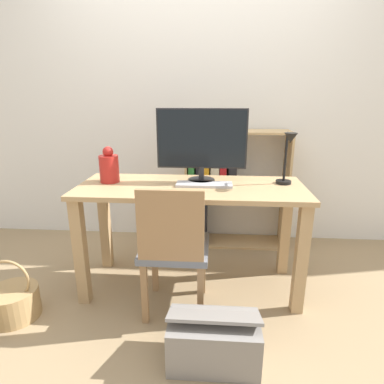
{
  "coord_description": "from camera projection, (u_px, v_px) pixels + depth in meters",
  "views": [
    {
      "loc": [
        0.15,
        -1.98,
        1.3
      ],
      "look_at": [
        0.0,
        0.1,
        0.66
      ],
      "focal_mm": 30.0,
      "sensor_mm": 36.0,
      "label": 1
    }
  ],
  "objects": [
    {
      "name": "ground_plane",
      "position": [
        191.0,
        285.0,
        2.28
      ],
      "size": [
        10.0,
        10.0,
        0.0
      ],
      "primitive_type": "plane",
      "color": "#997F5B"
    },
    {
      "name": "wall_back",
      "position": [
        199.0,
        94.0,
        2.75
      ],
      "size": [
        8.0,
        0.05,
        2.6
      ],
      "color": "silver",
      "rests_on": "ground_plane"
    },
    {
      "name": "desk",
      "position": [
        191.0,
        207.0,
        2.11
      ],
      "size": [
        1.46,
        0.57,
        0.74
      ],
      "color": "tan",
      "rests_on": "ground_plane"
    },
    {
      "name": "monitor",
      "position": [
        202.0,
        141.0,
        2.09
      ],
      "size": [
        0.59,
        0.18,
        0.48
      ],
      "color": "#232326",
      "rests_on": "desk"
    },
    {
      "name": "keyboard",
      "position": [
        204.0,
        184.0,
        2.07
      ],
      "size": [
        0.36,
        0.13,
        0.02
      ],
      "color": "#B2B2B7",
      "rests_on": "desk"
    },
    {
      "name": "vase",
      "position": [
        109.0,
        167.0,
        2.13
      ],
      "size": [
        0.13,
        0.13,
        0.24
      ],
      "color": "#B2231E",
      "rests_on": "desk"
    },
    {
      "name": "desk_lamp",
      "position": [
        288.0,
        154.0,
        2.0
      ],
      "size": [
        0.1,
        0.19,
        0.34
      ],
      "color": "black",
      "rests_on": "desk"
    },
    {
      "name": "chair",
      "position": [
        174.0,
        246.0,
        1.86
      ],
      "size": [
        0.4,
        0.4,
        0.83
      ],
      "rotation": [
        0.0,
        0.0,
        -0.0
      ],
      "color": "slate",
      "rests_on": "ground_plane"
    },
    {
      "name": "bookshelf",
      "position": [
        218.0,
        187.0,
        2.8
      ],
      "size": [
        0.87,
        0.28,
        1.01
      ],
      "color": "tan",
      "rests_on": "ground_plane"
    },
    {
      "name": "basket",
      "position": [
        13.0,
        302.0,
        1.93
      ],
      "size": [
        0.3,
        0.3,
        0.38
      ],
      "color": "tan",
      "rests_on": "ground_plane"
    },
    {
      "name": "storage_box",
      "position": [
        214.0,
        341.0,
        1.59
      ],
      "size": [
        0.46,
        0.29,
        0.3
      ],
      "color": "gray",
      "rests_on": "ground_plane"
    }
  ]
}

